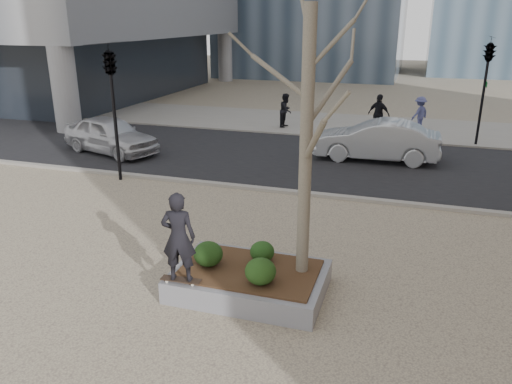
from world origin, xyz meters
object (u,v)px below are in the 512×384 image
(skateboard, at_px, (181,281))
(police_car, at_px, (111,135))
(planter, at_px, (249,281))
(skateboarder, at_px, (178,237))

(skateboard, xyz_separation_m, police_car, (-7.65, 9.40, 0.27))
(planter, distance_m, police_car, 12.26)
(police_car, bearing_deg, planter, -116.88)
(planter, xyz_separation_m, skateboard, (-1.10, -0.83, 0.26))
(skateboard, relative_size, police_car, 0.18)
(skateboarder, bearing_deg, police_car, -62.75)
(planter, bearing_deg, skateboard, -142.84)
(planter, distance_m, skateboard, 1.41)
(planter, relative_size, skateboard, 3.85)
(planter, relative_size, police_car, 0.70)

